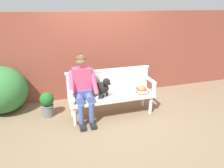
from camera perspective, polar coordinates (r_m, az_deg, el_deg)
The scene contains 13 objects.
ground_plane at distance 4.40m, azimuth 0.00°, elevation -8.42°, with size 40.00×40.00×0.00m, color #7A664C.
brick_garden_fence at distance 5.13m, azimuth -4.04°, elevation 8.15°, with size 8.00×0.30×2.04m, color brown.
hedge_bush_mid_left at distance 5.00m, azimuth -27.34°, elevation -3.25°, with size 0.82×0.64×0.62m, color #337538.
hedge_bush_far_left at distance 4.90m, azimuth -28.23°, elevation -1.44°, with size 1.02×1.01×1.00m, color #337538.
garden_bench at distance 4.23m, azimuth 0.00°, elevation -3.89°, with size 1.76×0.50×0.44m.
bench_backrest at distance 4.30m, azimuth -0.86°, elevation 1.06°, with size 1.80×0.06×0.50m.
bench_armrest_left_end at distance 3.90m, azimuth -11.49°, elevation -2.42°, with size 0.06×0.50×0.28m.
bench_armrest_right_end at distance 4.36m, azimuth 10.95°, elevation 0.18°, with size 0.06×0.50×0.28m.
person_seated at distance 3.97m, azimuth -8.13°, elevation -0.65°, with size 0.56×0.65×1.31m.
dog_on_bench at distance 4.08m, azimuth -2.51°, elevation -0.86°, with size 0.31×0.40×0.41m.
tennis_racket at distance 4.41m, azimuth 8.31°, elevation -2.08°, with size 0.34×0.58×0.03m.
baseball_glove at distance 4.48m, azimuth 8.38°, elevation -1.19°, with size 0.22×0.17×0.09m, color #9E6B2D.
potted_plant at distance 4.42m, azimuth -17.59°, elevation -5.12°, with size 0.28×0.28×0.53m.
Camera 1 is at (-1.13, -3.66, 2.17)m, focal length 32.82 mm.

